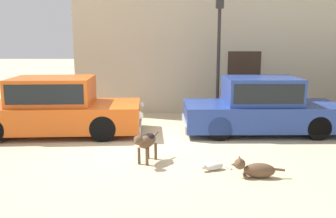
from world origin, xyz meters
TOP-DOWN VIEW (x-y plane):
  - ground_plane at (0.00, 0.00)m, footprint 80.00×80.00m
  - parked_sedan_nearest at (-2.31, 1.34)m, footprint 4.70×2.12m
  - parked_sedan_second at (3.19, 1.56)m, footprint 4.31×1.84m
  - stray_dog_spotted at (0.28, -0.93)m, footprint 0.49×0.97m
  - stray_dog_tan at (2.31, -1.74)m, footprint 0.98×0.26m
  - stray_cat at (1.60, -1.37)m, footprint 0.62×0.36m
  - street_lamp at (2.20, 3.13)m, footprint 0.22×0.22m

SIDE VIEW (x-z plane):
  - ground_plane at x=0.00m, z-range 0.00..0.00m
  - stray_cat at x=1.60m, z-range -0.01..0.15m
  - stray_dog_tan at x=2.31m, z-range -0.03..0.36m
  - stray_dog_spotted at x=0.28m, z-range 0.11..0.79m
  - parked_sedan_second at x=3.19m, z-range -0.02..1.48m
  - parked_sedan_nearest at x=-2.31m, z-range -0.02..1.50m
  - street_lamp at x=2.20m, z-range 0.53..4.20m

